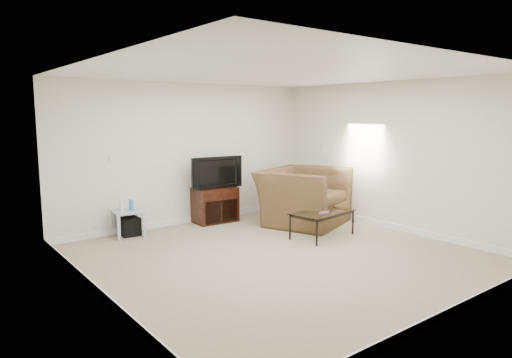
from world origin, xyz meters
TOP-DOWN VIEW (x-y plane):
  - floor at (0.00, 0.00)m, footprint 5.00×5.00m
  - ceiling at (0.00, 0.00)m, footprint 5.00×5.00m
  - wall_back at (0.00, 2.50)m, footprint 5.00×0.02m
  - wall_left at (-2.50, 0.00)m, footprint 0.02×5.00m
  - wall_right at (2.50, 0.00)m, footprint 0.02×5.00m
  - plate_back at (-1.40, 2.49)m, footprint 0.12×0.02m
  - plate_right_switch at (2.49, 1.60)m, footprint 0.02×0.09m
  - plate_right_outlet at (2.49, 1.30)m, footprint 0.02×0.08m
  - tv_stand at (0.36, 2.28)m, footprint 0.79×0.56m
  - dvd_player at (0.36, 2.24)m, footprint 0.44×0.32m
  - television at (0.36, 2.25)m, footprint 0.93×0.26m
  - side_table at (-1.28, 2.28)m, footprint 0.50×0.50m
  - subwoofer at (-1.25, 2.29)m, footprint 0.29×0.29m
  - game_console at (-1.38, 2.28)m, footprint 0.06×0.15m
  - game_case at (-1.22, 2.26)m, footprint 0.06×0.13m
  - recliner at (1.58, 1.20)m, footprint 1.77×1.47m
  - coffee_table at (1.17, 0.33)m, footprint 1.12×0.73m
  - remote at (1.13, 0.26)m, footprint 0.17×0.07m

SIDE VIEW (x-z plane):
  - floor at x=0.00m, z-range 0.00..0.00m
  - subwoofer at x=-1.25m, z-range 0.01..0.30m
  - coffee_table at x=1.17m, z-range 0.00..0.41m
  - side_table at x=-1.28m, z-range 0.00..0.43m
  - plate_right_outlet at x=2.49m, z-range 0.24..0.36m
  - tv_stand at x=0.36m, z-range 0.00..0.64m
  - remote at x=1.13m, z-range 0.41..0.43m
  - game_case at x=-1.22m, z-range 0.43..0.60m
  - game_console at x=-1.38m, z-range 0.43..0.62m
  - dvd_player at x=0.36m, z-range 0.50..0.56m
  - recliner at x=1.58m, z-range 0.00..1.32m
  - television at x=0.36m, z-range 0.64..1.21m
  - wall_back at x=0.00m, z-range 0.00..2.50m
  - wall_left at x=-2.50m, z-range 0.00..2.50m
  - wall_right at x=2.50m, z-range 0.00..2.50m
  - plate_back at x=-1.40m, z-range 1.19..1.31m
  - plate_right_switch at x=2.49m, z-range 1.19..1.31m
  - ceiling at x=0.00m, z-range 2.50..2.50m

